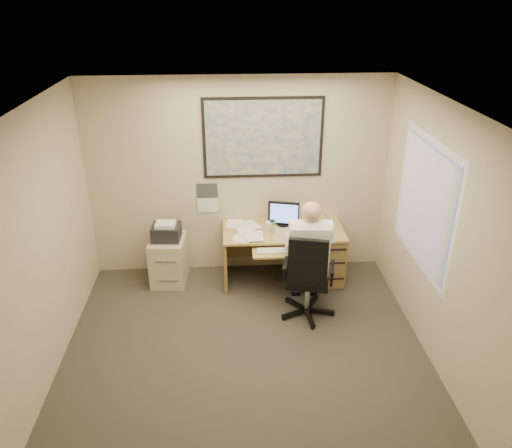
{
  "coord_description": "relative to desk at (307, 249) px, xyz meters",
  "views": [
    {
      "loc": [
        -0.16,
        -4.02,
        3.68
      ],
      "look_at": [
        0.18,
        1.3,
        1.12
      ],
      "focal_mm": 35.0,
      "sensor_mm": 36.0,
      "label": 1
    }
  ],
  "objects": [
    {
      "name": "window_blinds",
      "position": [
        1.06,
        -1.1,
        1.11
      ],
      "size": [
        0.06,
        1.4,
        1.3
      ],
      "primitive_type": null,
      "color": "beige",
      "rests_on": "room_shell"
    },
    {
      "name": "wall_calendar",
      "position": [
        -1.33,
        0.34,
        0.64
      ],
      "size": [
        0.28,
        0.01,
        0.42
      ],
      "primitive_type": "cube",
      "color": "white",
      "rests_on": "room_shell"
    },
    {
      "name": "desk",
      "position": [
        0.0,
        0.0,
        0.0
      ],
      "size": [
        1.6,
        0.97,
        1.08
      ],
      "color": "tan",
      "rests_on": "ground"
    },
    {
      "name": "office_chair",
      "position": [
        -0.11,
        -0.9,
        -0.1
      ],
      "size": [
        0.82,
        0.82,
        1.15
      ],
      "rotation": [
        0.0,
        0.0,
        -0.23
      ],
      "color": "black",
      "rests_on": "ground"
    },
    {
      "name": "world_map",
      "position": [
        -0.58,
        0.33,
        1.46
      ],
      "size": [
        1.56,
        0.03,
        1.06
      ],
      "primitive_type": "cube",
      "color": "#1E4C93",
      "rests_on": "room_shell"
    },
    {
      "name": "room_shell",
      "position": [
        -0.91,
        -1.9,
        0.91
      ],
      "size": [
        4.0,
        4.5,
        2.7
      ],
      "color": "#36332A",
      "rests_on": "ground"
    },
    {
      "name": "filing_cabinet",
      "position": [
        -1.88,
        0.02,
        -0.06
      ],
      "size": [
        0.49,
        0.58,
        0.89
      ],
      "rotation": [
        0.0,
        0.0,
        -0.07
      ],
      "color": "beige",
      "rests_on": "ground"
    },
    {
      "name": "person",
      "position": [
        -0.12,
        -0.82,
        0.3
      ],
      "size": [
        0.7,
        0.94,
        1.48
      ],
      "primitive_type": null,
      "rotation": [
        0.0,
        0.0,
        -0.08
      ],
      "color": "white",
      "rests_on": "office_chair"
    }
  ]
}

